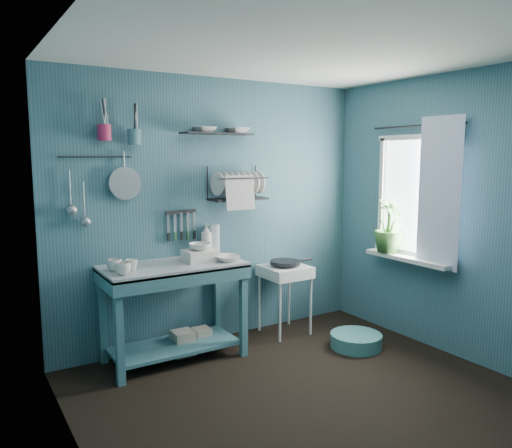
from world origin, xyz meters
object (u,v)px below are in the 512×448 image
utensil_cup_magenta (104,133)px  potted_plant (389,226)px  utensil_cup_teal (134,137)px  floor_basin (356,341)px  frying_pan (285,262)px  storage_tin_small (202,339)px  water_bottle (215,239)px  mug_right (115,265)px  colander (125,183)px  dish_rack (238,183)px  work_counter (174,312)px  mug_left (123,269)px  mug_mid (132,265)px  hotplate_stand (285,299)px  soap_bottle (206,239)px  storage_tin_large (183,343)px  wash_tub (200,256)px

utensil_cup_magenta → potted_plant: 2.79m
utensil_cup_teal → floor_basin: size_ratio=0.27×
frying_pan → storage_tin_small: 1.10m
utensil_cup_magenta → utensil_cup_teal: utensil_cup_magenta is taller
utensil_cup_teal → utensil_cup_magenta: bearing=180.0°
water_bottle → utensil_cup_magenta: (-1.00, -0.01, 0.97)m
mug_right → colander: 0.71m
dish_rack → work_counter: bearing=-167.3°
potted_plant → mug_left: bearing=172.2°
mug_mid → potted_plant: size_ratio=0.19×
mug_right → hotplate_stand: mug_right is taller
soap_bottle → potted_plant: bearing=-23.2°
potted_plant → floor_basin: bearing=-165.4°
utensil_cup_magenta → storage_tin_large: 1.95m
wash_tub → work_counter: bearing=175.4°
mug_mid → mug_right: 0.13m
mug_left → hotplate_stand: size_ratio=0.18×
wash_tub → frying_pan: bearing=3.1°
dish_rack → floor_basin: size_ratio=1.15×
work_counter → floor_basin: (1.54, -0.64, -0.36)m
wash_tub → storage_tin_small: (0.05, 0.10, -0.81)m
mug_mid → floor_basin: size_ratio=0.21×
mug_left → frying_pan: size_ratio=0.41×
mug_right → dish_rack: 1.40m
mug_left → utensil_cup_teal: bearing=56.5°
utensil_cup_teal → potted_plant: size_ratio=0.25×
work_counter → storage_tin_small: bearing=23.3°
soap_bottle → mug_mid: bearing=-162.0°
soap_bottle → dish_rack: 0.61m
mug_right → colander: size_ratio=0.44×
wash_tub → colander: 0.89m
frying_pan → floor_basin: size_ratio=0.63×
soap_bottle → utensil_cup_magenta: bearing=179.3°
utensil_cup_teal → storage_tin_small: bearing=-13.7°
storage_tin_large → utensil_cup_magenta: bearing=164.6°
work_counter → potted_plant: size_ratio=2.30×
colander → floor_basin: size_ratio=0.59×
mug_mid → water_bottle: (0.90, 0.28, 0.09)m
work_counter → wash_tub: size_ratio=4.32×
potted_plant → storage_tin_small: size_ratio=2.63×
soap_bottle → utensil_cup_magenta: utensil_cup_magenta is taller
colander → storage_tin_large: colander is taller
frying_pan → work_counter: bearing=-178.5°
utensil_cup_magenta → frying_pan: bearing=-6.0°
storage_tin_small → mug_right: bearing=-174.3°
mug_left → floor_basin: size_ratio=0.26×
dish_rack → storage_tin_large: bearing=-169.7°
mug_right → utensil_cup_teal: bearing=38.5°
mug_right → utensil_cup_teal: (0.27, 0.21, 1.03)m
soap_bottle → floor_basin: size_ratio=0.63×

